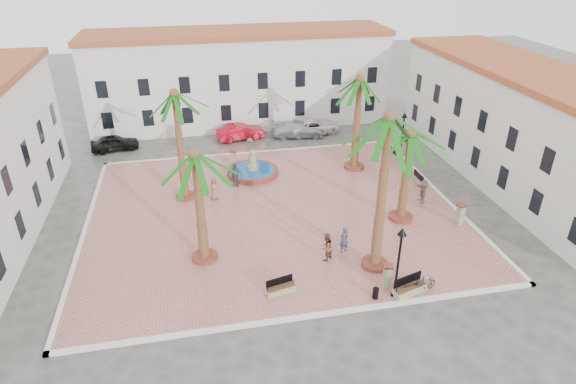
# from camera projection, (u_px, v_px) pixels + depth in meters

# --- Properties ---
(ground) EXTENTS (120.00, 120.00, 0.00)m
(ground) POSITION_uv_depth(u_px,v_px,m) (274.00, 213.00, 34.72)
(ground) COLOR #56544F
(ground) RESTS_ON ground
(plaza) EXTENTS (26.00, 22.00, 0.15)m
(plaza) POSITION_uv_depth(u_px,v_px,m) (274.00, 212.00, 34.69)
(plaza) COLOR #C16F69
(plaza) RESTS_ON ground
(kerb_n) EXTENTS (26.30, 0.30, 0.16)m
(kerb_n) POSITION_uv_depth(u_px,v_px,m) (253.00, 153.00, 44.20)
(kerb_n) COLOR silver
(kerb_n) RESTS_ON ground
(kerb_s) EXTENTS (26.30, 0.30, 0.16)m
(kerb_s) POSITION_uv_depth(u_px,v_px,m) (312.00, 316.00, 25.17)
(kerb_s) COLOR silver
(kerb_s) RESTS_ON ground
(kerb_e) EXTENTS (0.30, 22.30, 0.16)m
(kerb_e) POSITION_uv_depth(u_px,v_px,m) (441.00, 195.00, 36.99)
(kerb_e) COLOR silver
(kerb_e) RESTS_ON ground
(kerb_w) EXTENTS (0.30, 22.30, 0.16)m
(kerb_w) POSITION_uv_depth(u_px,v_px,m) (85.00, 232.00, 32.38)
(kerb_w) COLOR silver
(kerb_w) RESTS_ON ground
(building_north) EXTENTS (30.40, 7.40, 9.50)m
(building_north) POSITION_uv_depth(u_px,v_px,m) (240.00, 77.00, 49.78)
(building_north) COLOR silver
(building_north) RESTS_ON ground
(building_east) EXTENTS (7.40, 26.40, 9.00)m
(building_east) POSITION_uv_depth(u_px,v_px,m) (519.00, 125.00, 37.88)
(building_east) COLOR silver
(building_east) RESTS_ON ground
(fountain) EXTENTS (4.22, 4.22, 2.18)m
(fountain) POSITION_uv_depth(u_px,v_px,m) (253.00, 171.00, 39.91)
(fountain) COLOR brown
(fountain) RESTS_ON plaza
(palm_nw) EXTENTS (4.81, 4.81, 8.40)m
(palm_nw) POSITION_uv_depth(u_px,v_px,m) (175.00, 105.00, 33.11)
(palm_nw) COLOR brown
(palm_nw) RESTS_ON plaza
(palm_sw) EXTENTS (5.12, 5.12, 7.33)m
(palm_sw) POSITION_uv_depth(u_px,v_px,m) (196.00, 168.00, 26.69)
(palm_sw) COLOR brown
(palm_sw) RESTS_ON plaza
(palm_s) EXTENTS (5.28, 5.28, 9.74)m
(palm_s) POSITION_uv_depth(u_px,v_px,m) (388.00, 134.00, 24.97)
(palm_s) COLOR brown
(palm_s) RESTS_ON plaza
(palm_e) EXTENTS (5.44, 5.44, 6.73)m
(palm_e) POSITION_uv_depth(u_px,v_px,m) (410.00, 145.00, 31.18)
(palm_e) COLOR brown
(palm_e) RESTS_ON plaza
(palm_ne) EXTENTS (5.58, 5.58, 8.09)m
(palm_ne) POSITION_uv_depth(u_px,v_px,m) (359.00, 90.00, 38.00)
(palm_ne) COLOR brown
(palm_ne) RESTS_ON plaza
(bench_s) EXTENTS (1.77, 0.90, 0.89)m
(bench_s) POSITION_uv_depth(u_px,v_px,m) (281.00, 289.00, 26.62)
(bench_s) COLOR gray
(bench_s) RESTS_ON plaza
(bench_se) EXTENTS (2.09, 1.17, 1.06)m
(bench_se) POSITION_uv_depth(u_px,v_px,m) (409.00, 289.00, 26.55)
(bench_se) COLOR gray
(bench_se) RESTS_ON plaza
(bench_e) EXTENTS (0.54, 1.77, 0.93)m
(bench_e) POSITION_uv_depth(u_px,v_px,m) (420.00, 180.00, 38.45)
(bench_e) COLOR gray
(bench_e) RESTS_ON plaza
(bench_ne) EXTENTS (0.77, 1.91, 0.98)m
(bench_ne) POSITION_uv_depth(u_px,v_px,m) (394.00, 154.00, 43.10)
(bench_ne) COLOR gray
(bench_ne) RESTS_ON plaza
(lamppost_s) EXTENTS (0.48, 0.48, 4.39)m
(lamppost_s) POSITION_uv_depth(u_px,v_px,m) (400.00, 251.00, 25.12)
(lamppost_s) COLOR black
(lamppost_s) RESTS_ON plaza
(lamppost_e) EXTENTS (0.48, 0.48, 4.41)m
(lamppost_e) POSITION_uv_depth(u_px,v_px,m) (403.00, 128.00, 41.10)
(lamppost_e) COLOR black
(lamppost_e) RESTS_ON plaza
(bollard_se) EXTENTS (0.64, 0.64, 1.47)m
(bollard_se) POSITION_uv_depth(u_px,v_px,m) (387.00, 276.00, 26.82)
(bollard_se) COLOR gray
(bollard_se) RESTS_ON plaza
(bollard_n) EXTENTS (0.61, 0.61, 1.41)m
(bollard_n) POSITION_uv_depth(u_px,v_px,m) (234.00, 158.00, 41.18)
(bollard_n) COLOR gray
(bollard_n) RESTS_ON plaza
(bollard_e) EXTENTS (0.66, 0.66, 1.52)m
(bollard_e) POSITION_uv_depth(u_px,v_px,m) (460.00, 214.00, 32.75)
(bollard_e) COLOR gray
(bollard_e) RESTS_ON plaza
(litter_bin) EXTENTS (0.33, 0.33, 0.65)m
(litter_bin) POSITION_uv_depth(u_px,v_px,m) (376.00, 293.00, 26.17)
(litter_bin) COLOR black
(litter_bin) RESTS_ON plaza
(cyclist_a) EXTENTS (0.77, 0.65, 1.81)m
(cyclist_a) POSITION_uv_depth(u_px,v_px,m) (344.00, 239.00, 29.78)
(cyclist_a) COLOR #383E50
(cyclist_a) RESTS_ON plaza
(bicycle_a) EXTENTS (1.68, 0.72, 0.86)m
(bicycle_a) POSITION_uv_depth(u_px,v_px,m) (409.00, 287.00, 26.47)
(bicycle_a) COLOR black
(bicycle_a) RESTS_ON plaza
(cyclist_b) EXTENTS (1.12, 1.10, 1.82)m
(cyclist_b) POSITION_uv_depth(u_px,v_px,m) (326.00, 247.00, 29.03)
(cyclist_b) COLOR brown
(cyclist_b) RESTS_ON plaza
(bicycle_b) EXTENTS (1.56, 0.85, 0.90)m
(bicycle_b) POSITION_uv_depth(u_px,v_px,m) (426.00, 284.00, 26.63)
(bicycle_b) COLOR black
(bicycle_b) RESTS_ON plaza
(pedestrian_fountain_a) EXTENTS (1.02, 0.83, 1.80)m
(pedestrian_fountain_a) POSITION_uv_depth(u_px,v_px,m) (214.00, 188.00, 35.86)
(pedestrian_fountain_a) COLOR #876351
(pedestrian_fountain_a) RESTS_ON plaza
(pedestrian_fountain_b) EXTENTS (1.21, 0.72, 1.93)m
(pedestrian_fountain_b) POSITION_uv_depth(u_px,v_px,m) (235.00, 175.00, 37.77)
(pedestrian_fountain_b) COLOR #344B62
(pedestrian_fountain_b) RESTS_ON plaza
(pedestrian_north) EXTENTS (0.77, 1.12, 1.60)m
(pedestrian_north) POSITION_uv_depth(u_px,v_px,m) (250.00, 147.00, 43.21)
(pedestrian_north) COLOR #555459
(pedestrian_north) RESTS_ON plaza
(pedestrian_east) EXTENTS (0.85, 1.73, 1.79)m
(pedestrian_east) POSITION_uv_depth(u_px,v_px,m) (423.00, 191.00, 35.47)
(pedestrian_east) COLOR #7B695E
(pedestrian_east) RESTS_ON plaza
(car_black) EXTENTS (4.52, 2.40, 1.46)m
(car_black) POSITION_uv_depth(u_px,v_px,m) (115.00, 143.00, 44.59)
(car_black) COLOR black
(car_black) RESTS_ON ground
(car_red) EXTENTS (4.87, 2.41, 1.54)m
(car_red) POSITION_uv_depth(u_px,v_px,m) (241.00, 132.00, 46.99)
(car_red) COLOR #AA0A19
(car_red) RESTS_ON ground
(car_silver) EXTENTS (5.46, 2.78, 1.52)m
(car_silver) POSITION_uv_depth(u_px,v_px,m) (298.00, 129.00, 47.69)
(car_silver) COLOR #B4B5BD
(car_silver) RESTS_ON ground
(car_white) EXTENTS (5.57, 3.10, 1.47)m
(car_white) POSITION_uv_depth(u_px,v_px,m) (313.00, 126.00, 48.42)
(car_white) COLOR white
(car_white) RESTS_ON ground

